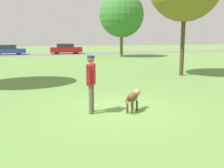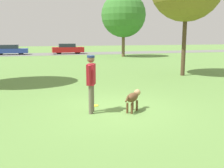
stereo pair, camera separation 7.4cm
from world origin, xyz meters
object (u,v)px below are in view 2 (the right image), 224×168
Objects in this scene: person at (91,79)px; parked_car_red at (68,49)px; dog at (133,97)px; tree_far_right at (124,15)px; parked_car_blue at (10,50)px; frisbee at (95,106)px.

person is 0.42× the size of parked_car_red.
person is at bearing 124.38° from dog.
tree_far_right is 1.72× the size of parked_car_red.
person is 0.41× the size of parked_car_blue.
person reaches higher than dog.
tree_far_right is at bearing 67.84° from frisbee.
dog is at bearing -44.84° from frisbee.
tree_far_right is 1.68× the size of parked_car_blue.
frisbee is at bearing 89.46° from dog.
parked_car_blue is (-4.20, 29.20, -0.42)m from person.
person is at bearing -79.46° from parked_car_blue.
parked_car_blue is (-5.49, 29.43, 0.21)m from dog.
parked_car_red is at bearing 128.26° from tree_far_right.
person is at bearing -95.23° from parked_car_red.
frisbee is 0.06× the size of parked_car_red.
parked_car_blue is at bearing 30.59° from person.
dog is 23.56m from tree_far_right.
parked_car_red is (1.93, 28.98, 0.25)m from dog.
parked_car_red is (3.22, 28.75, -0.37)m from person.
dog is 0.19× the size of parked_car_blue.
frisbee is 0.03× the size of tree_far_right.
dog is 3.44× the size of frisbee.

